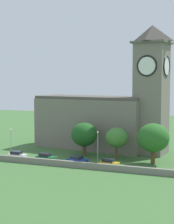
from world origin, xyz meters
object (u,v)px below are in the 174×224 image
Objects in this scene: car_green at (45,157)px; streetlamp_west_end at (11,137)px; tree_by_tower at (117,138)px; car_yellow at (109,163)px; tree_riverside_east at (84,134)px; streetlamp_west_mid at (98,142)px; church at (107,114)px; car_blue at (77,160)px; tree_riverside_west at (153,138)px; car_white at (17,155)px.

car_green is 0.69× the size of streetlamp_west_end.
tree_by_tower reaches higher than streetlamp_west_end.
tree_riverside_east is (-8.89, 8.88, 4.17)m from car_yellow.
car_yellow is 0.60× the size of streetlamp_west_mid.
car_yellow is 0.58× the size of tree_by_tower.
streetlamp_west_mid is 8.46m from tree_riverside_east.
streetlamp_west_end is (-18.81, -15.36, -4.87)m from church.
car_blue is (-0.78, -17.94, -8.31)m from church.
tree_by_tower reaches higher than car_blue.
streetlamp_west_mid is (11.41, 2.11, 3.77)m from car_green.
car_yellow is 13.24m from tree_riverside_east.
car_yellow is at bearing -140.45° from tree_riverside_west.
car_yellow is 8.96m from tree_by_tower.
tree_by_tower is (-0.76, 7.98, 4.02)m from car_yellow.
tree_by_tower reaches higher than car_white.
car_white is 7.07m from car_green.
car_green is 0.55× the size of tree_riverside_east.
tree_by_tower is (2.57, 5.46, 0.27)m from streetlamp_west_mid.
church is 4.54× the size of tree_riverside_east.
car_green is 1.04× the size of car_yellow.
car_white is at bearing -42.48° from streetlamp_west_end.
church is 17.22m from streetlamp_west_mid.
tree_riverside_west is at bearing -8.45° from tree_riverside_east.
church reaches higher than car_blue.
car_green is at bearing -151.59° from tree_by_tower.
streetlamp_west_mid is 0.97× the size of tree_by_tower.
car_white is 16.15m from tree_riverside_east.
car_green is at bearing 178.40° from car_yellow.
streetlamp_west_end is (-3.64, 3.33, 3.37)m from car_white.
tree_riverside_east reaches higher than streetlamp_west_mid.
streetlamp_west_mid is at bearing -2.43° from streetlamp_west_end.
car_white is 0.54× the size of tree_riverside_east.
car_yellow is at bearing -1.60° from car_green.
car_white is 22.82m from tree_by_tower.
tree_by_tower reaches higher than car_green.
car_yellow reaches higher than car_blue.
streetlamp_west_mid is (4.08, 1.64, 3.82)m from car_blue.
car_blue is at bearing 173.28° from car_yellow.
streetlamp_west_end is 17.44m from tree_riverside_east.
tree_riverside_east is 1.09× the size of tree_by_tower.
tree_riverside_east is 0.91× the size of tree_riverside_west.
car_blue is at bearing -79.52° from tree_riverside_east.
car_white is at bearing -177.64° from car_green.
church is 4.94× the size of tree_by_tower.
streetlamp_west_end reaches higher than car_blue.
church reaches higher than car_green.
streetlamp_west_end is at bearing 164.14° from car_green.
car_yellow is (7.41, -0.87, 0.07)m from car_blue.
car_white is (-15.17, -18.69, -8.24)m from church.
car_yellow is 5.61m from streetlamp_west_mid.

